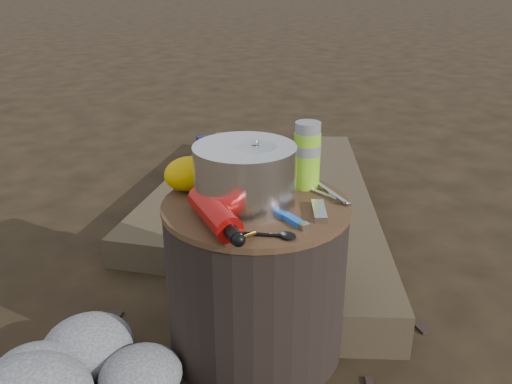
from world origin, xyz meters
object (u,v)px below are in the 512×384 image
stump (256,278)px  travel_mug (263,157)px  camping_pot (255,175)px  thermos (307,156)px  fuel_bottle (214,213)px  log_main (334,211)px

stump → travel_mug: travel_mug is taller
camping_pot → thermos: bearing=9.4°
camping_pot → travel_mug: bearing=52.0°
stump → camping_pot: size_ratio=2.92×
camping_pot → fuel_bottle: camping_pot is taller
camping_pot → thermos: 0.19m
travel_mug → camping_pot: bearing=-128.0°
travel_mug → log_main: bearing=29.0°
fuel_bottle → stump: bearing=28.7°
camping_pot → travel_mug: (0.13, 0.17, -0.03)m
stump → fuel_bottle: bearing=-159.2°
camping_pot → fuel_bottle: (-0.14, -0.05, -0.05)m
fuel_bottle → thermos: size_ratio=1.46×
thermos → fuel_bottle: bearing=-166.3°
stump → fuel_bottle: (-0.15, -0.06, 0.26)m
log_main → thermos: bearing=-103.6°
camping_pot → fuel_bottle: bearing=-161.0°
fuel_bottle → thermos: 0.35m
stump → log_main: 0.85m
camping_pot → fuel_bottle: size_ratio=0.63×
log_main → stump: bearing=-110.6°
camping_pot → thermos: size_ratio=0.91×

